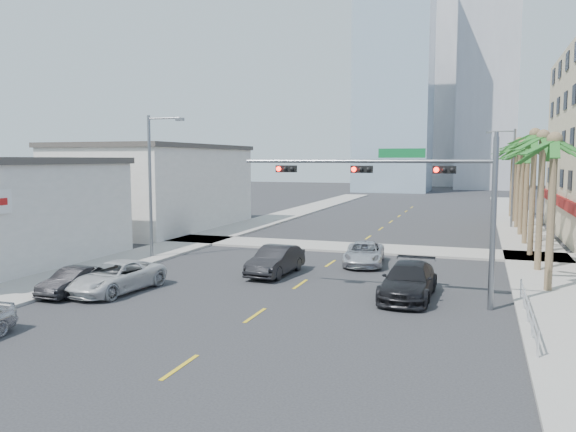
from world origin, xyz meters
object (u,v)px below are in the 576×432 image
Objects in this scene: car_lane_center at (364,254)px; car_lane_right at (409,281)px; traffic_signal_mast at (415,188)px; car_parked_mid at (73,281)px; car_lane_left at (276,261)px; car_parked_far at (116,277)px.

car_lane_center is 0.90× the size of car_lane_right.
traffic_signal_mast is 2.28× the size of car_lane_center.
car_lane_center is 8.09m from car_lane_right.
traffic_signal_mast is 2.05× the size of car_lane_right.
car_parked_mid is 16.29m from car_lane_center.
car_lane_center is (3.99, 4.41, -0.11)m from car_lane_left.
car_lane_center is at bearing 45.61° from car_parked_mid.
car_lane_left is (5.81, 6.21, 0.06)m from car_parked_far.
traffic_signal_mast reaches higher than car_parked_far.
car_lane_left is 0.88× the size of car_lane_right.
traffic_signal_mast is at bearing 16.49° from car_parked_far.
car_parked_far is 14.45m from car_lane_center.
car_lane_right is (7.49, -2.88, 0.00)m from car_lane_left.
car_lane_center is at bearing 114.60° from traffic_signal_mast.
car_lane_center is (11.40, 11.64, 0.06)m from car_parked_mid.
traffic_signal_mast is 10.10m from car_lane_center.
car_lane_right reaches higher than car_parked_far.
car_parked_mid is at bearing -132.06° from car_lane_left.
car_lane_right is at bearing -17.37° from car_lane_left.
car_lane_center is at bearing 116.87° from car_lane_right.
car_lane_right reaches higher than car_lane_left.
car_parked_far is 13.71m from car_lane_right.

